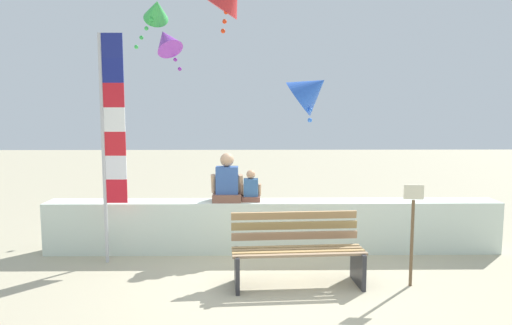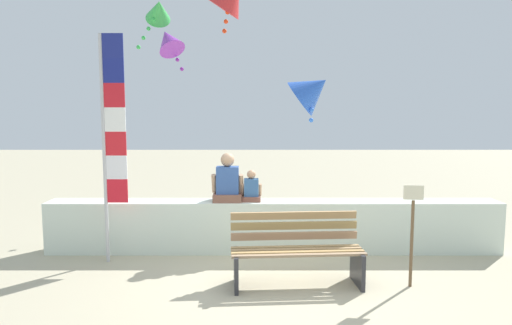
{
  "view_description": "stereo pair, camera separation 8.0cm",
  "coord_description": "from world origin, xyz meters",
  "px_view_note": "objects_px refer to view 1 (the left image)",
  "views": [
    {
      "loc": [
        -0.35,
        -5.7,
        2.19
      ],
      "look_at": [
        -0.26,
        1.31,
        1.4
      ],
      "focal_mm": 32.2,
      "sensor_mm": 36.0,
      "label": 1
    },
    {
      "loc": [
        -0.27,
        -5.7,
        2.19
      ],
      "look_at": [
        -0.26,
        1.31,
        1.4
      ],
      "focal_mm": 32.2,
      "sensor_mm": 36.0,
      "label": 2
    }
  ],
  "objects_px": {
    "kite_blue": "(311,90)",
    "person_adult": "(227,183)",
    "kite_green": "(156,10)",
    "sign_post": "(412,227)",
    "flag_banner": "(110,133)",
    "park_bench": "(297,251)",
    "kite_purple": "(167,41)",
    "person_child": "(251,189)"
  },
  "relations": [
    {
      "from": "park_bench",
      "to": "kite_blue",
      "type": "relative_size",
      "value": 1.61
    },
    {
      "from": "person_adult",
      "to": "kite_purple",
      "type": "xyz_separation_m",
      "value": [
        -1.3,
        2.32,
        2.48
      ]
    },
    {
      "from": "kite_purple",
      "to": "sign_post",
      "type": "distance_m",
      "value": 5.96
    },
    {
      "from": "flag_banner",
      "to": "kite_green",
      "type": "distance_m",
      "value": 3.54
    },
    {
      "from": "person_child",
      "to": "sign_post",
      "type": "bearing_deg",
      "value": -35.91
    },
    {
      "from": "person_child",
      "to": "park_bench",
      "type": "bearing_deg",
      "value": -66.68
    },
    {
      "from": "person_adult",
      "to": "kite_green",
      "type": "relative_size",
      "value": 0.69
    },
    {
      "from": "kite_purple",
      "to": "sign_post",
      "type": "xyz_separation_m",
      "value": [
        3.67,
        -3.77,
        -2.81
      ]
    },
    {
      "from": "park_bench",
      "to": "sign_post",
      "type": "bearing_deg",
      "value": -3.96
    },
    {
      "from": "person_adult",
      "to": "park_bench",
      "type": "bearing_deg",
      "value": -54.93
    },
    {
      "from": "person_child",
      "to": "kite_purple",
      "type": "height_order",
      "value": "kite_purple"
    },
    {
      "from": "person_adult",
      "to": "kite_green",
      "type": "height_order",
      "value": "kite_green"
    },
    {
      "from": "person_adult",
      "to": "kite_green",
      "type": "distance_m",
      "value": 4.04
    },
    {
      "from": "sign_post",
      "to": "flag_banner",
      "type": "bearing_deg",
      "value": 166.58
    },
    {
      "from": "park_bench",
      "to": "person_child",
      "type": "height_order",
      "value": "person_child"
    },
    {
      "from": "kite_green",
      "to": "sign_post",
      "type": "relative_size",
      "value": 0.85
    },
    {
      "from": "park_bench",
      "to": "person_child",
      "type": "distance_m",
      "value": 1.58
    },
    {
      "from": "flag_banner",
      "to": "sign_post",
      "type": "height_order",
      "value": "flag_banner"
    },
    {
      "from": "kite_purple",
      "to": "kite_green",
      "type": "relative_size",
      "value": 0.85
    },
    {
      "from": "kite_purple",
      "to": "kite_blue",
      "type": "xyz_separation_m",
      "value": [
        2.75,
        -0.99,
        -1.01
      ]
    },
    {
      "from": "person_adult",
      "to": "person_child",
      "type": "height_order",
      "value": "person_adult"
    },
    {
      "from": "kite_blue",
      "to": "sign_post",
      "type": "relative_size",
      "value": 0.82
    },
    {
      "from": "flag_banner",
      "to": "person_adult",
      "type": "bearing_deg",
      "value": 17.09
    },
    {
      "from": "park_bench",
      "to": "person_child",
      "type": "xyz_separation_m",
      "value": [
        -0.58,
        1.35,
        0.57
      ]
    },
    {
      "from": "person_adult",
      "to": "kite_green",
      "type": "xyz_separation_m",
      "value": [
        -1.47,
        2.23,
        3.04
      ]
    },
    {
      "from": "person_child",
      "to": "kite_purple",
      "type": "relative_size",
      "value": 0.53
    },
    {
      "from": "park_bench",
      "to": "kite_purple",
      "type": "xyz_separation_m",
      "value": [
        -2.25,
        3.67,
        3.15
      ]
    },
    {
      "from": "person_adult",
      "to": "sign_post",
      "type": "relative_size",
      "value": 0.58
    },
    {
      "from": "person_adult",
      "to": "kite_green",
      "type": "bearing_deg",
      "value": 123.42
    },
    {
      "from": "sign_post",
      "to": "kite_green",
      "type": "bearing_deg",
      "value": 136.24
    },
    {
      "from": "flag_banner",
      "to": "kite_green",
      "type": "xyz_separation_m",
      "value": [
        0.15,
        2.72,
        2.25
      ]
    },
    {
      "from": "flag_banner",
      "to": "kite_purple",
      "type": "distance_m",
      "value": 3.3
    },
    {
      "from": "person_child",
      "to": "kite_blue",
      "type": "height_order",
      "value": "kite_blue"
    },
    {
      "from": "kite_blue",
      "to": "person_adult",
      "type": "bearing_deg",
      "value": -137.63
    },
    {
      "from": "park_bench",
      "to": "kite_blue",
      "type": "xyz_separation_m",
      "value": [
        0.51,
        2.68,
        2.15
      ]
    },
    {
      "from": "flag_banner",
      "to": "sign_post",
      "type": "xyz_separation_m",
      "value": [
        3.99,
        -0.95,
        -1.12
      ]
    },
    {
      "from": "person_adult",
      "to": "kite_blue",
      "type": "distance_m",
      "value": 2.46
    },
    {
      "from": "person_adult",
      "to": "sign_post",
      "type": "bearing_deg",
      "value": -31.48
    },
    {
      "from": "kite_green",
      "to": "kite_purple",
      "type": "bearing_deg",
      "value": 27.67
    },
    {
      "from": "flag_banner",
      "to": "kite_blue",
      "type": "relative_size",
      "value": 3.1
    },
    {
      "from": "park_bench",
      "to": "flag_banner",
      "type": "height_order",
      "value": "flag_banner"
    },
    {
      "from": "kite_blue",
      "to": "person_child",
      "type": "bearing_deg",
      "value": -129.37
    }
  ]
}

